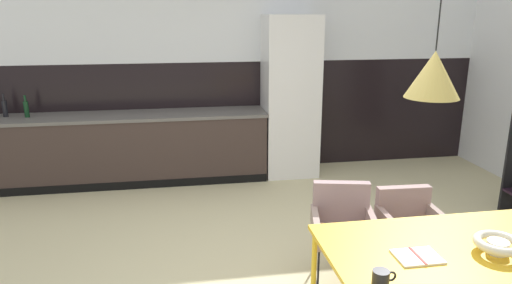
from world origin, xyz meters
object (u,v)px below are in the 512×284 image
(refrigerator_column, at_px, (290,97))
(fruit_bowl, at_px, (498,244))
(open_book, at_px, (417,257))
(bottle_oil_tall, at_px, (26,108))
(armchair_head_of_table, at_px, (409,220))
(pendant_lamp_over_table_near, at_px, (433,74))
(armchair_far_side, at_px, (342,220))
(dining_table, at_px, (470,251))
(mug_tall_blue, at_px, (381,278))
(bottle_vinegar_dark, at_px, (5,108))

(refrigerator_column, height_order, fruit_bowl, refrigerator_column)
(open_book, bearing_deg, bottle_oil_tall, 130.58)
(armchair_head_of_table, bearing_deg, pendant_lamp_over_table_near, 66.40)
(armchair_far_side, distance_m, open_book, 1.06)
(armchair_head_of_table, distance_m, bottle_oil_tall, 4.53)
(dining_table, bearing_deg, armchair_far_side, 116.97)
(armchair_far_side, height_order, fruit_bowl, fruit_bowl)
(mug_tall_blue, bearing_deg, bottle_oil_tall, 125.85)
(armchair_far_side, distance_m, pendant_lamp_over_table_near, 1.59)
(open_book, distance_m, mug_tall_blue, 0.40)
(armchair_head_of_table, height_order, bottle_vinegar_dark, bottle_vinegar_dark)
(armchair_head_of_table, bearing_deg, armchair_far_side, 1.99)
(fruit_bowl, xyz_separation_m, bottle_vinegar_dark, (-3.90, 3.76, 0.19))
(bottle_vinegar_dark, bearing_deg, armchair_head_of_table, -34.82)
(dining_table, height_order, fruit_bowl, fruit_bowl)
(armchair_head_of_table, bearing_deg, fruit_bowl, 92.37)
(refrigerator_column, distance_m, fruit_bowl, 3.69)
(dining_table, xyz_separation_m, fruit_bowl, (0.09, -0.12, 0.10))
(refrigerator_column, xyz_separation_m, pendant_lamp_over_table_near, (-0.08, -3.54, 0.75))
(armchair_far_side, height_order, bottle_vinegar_dark, bottle_vinegar_dark)
(armchair_far_side, xyz_separation_m, bottle_oil_tall, (-3.07, 2.65, 0.48))
(bottle_oil_tall, bearing_deg, armchair_far_side, -40.76)
(bottle_vinegar_dark, bearing_deg, mug_tall_blue, -52.13)
(mug_tall_blue, bearing_deg, refrigerator_column, 83.47)
(mug_tall_blue, xyz_separation_m, pendant_lamp_over_table_near, (0.36, 0.32, 1.00))
(bottle_vinegar_dark, bearing_deg, armchair_far_side, -39.09)
(armchair_head_of_table, height_order, pendant_lamp_over_table_near, pendant_lamp_over_table_near)
(armchair_head_of_table, xyz_separation_m, pendant_lamp_over_table_near, (-0.46, -0.93, 1.32))
(refrigerator_column, distance_m, bottle_vinegar_dark, 3.53)
(fruit_bowl, distance_m, pendant_lamp_over_table_near, 1.09)
(open_book, bearing_deg, bottle_vinegar_dark, 132.39)
(armchair_far_side, distance_m, fruit_bowl, 1.23)
(armchair_head_of_table, bearing_deg, refrigerator_column, -79.20)
(open_book, bearing_deg, refrigerator_column, 88.17)
(bottle_vinegar_dark, distance_m, pendant_lamp_over_table_near, 5.08)
(open_book, height_order, bottle_vinegar_dark, bottle_vinegar_dark)
(refrigerator_column, xyz_separation_m, dining_table, (0.28, -3.54, -0.34))
(fruit_bowl, bearing_deg, bottle_oil_tall, 134.52)
(open_book, height_order, mug_tall_blue, mug_tall_blue)
(open_book, bearing_deg, fruit_bowl, -2.89)
(dining_table, distance_m, fruit_bowl, 0.18)
(refrigerator_column, height_order, dining_table, refrigerator_column)
(dining_table, height_order, mug_tall_blue, mug_tall_blue)
(armchair_head_of_table, height_order, fruit_bowl, fruit_bowl)
(open_book, relative_size, bottle_vinegar_dark, 0.89)
(refrigerator_column, height_order, bottle_vinegar_dark, refrigerator_column)
(refrigerator_column, xyz_separation_m, bottle_vinegar_dark, (-3.52, 0.10, -0.05))
(bottle_vinegar_dark, height_order, pendant_lamp_over_table_near, pendant_lamp_over_table_near)
(pendant_lamp_over_table_near, bearing_deg, refrigerator_column, 88.73)
(dining_table, relative_size, fruit_bowl, 6.50)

